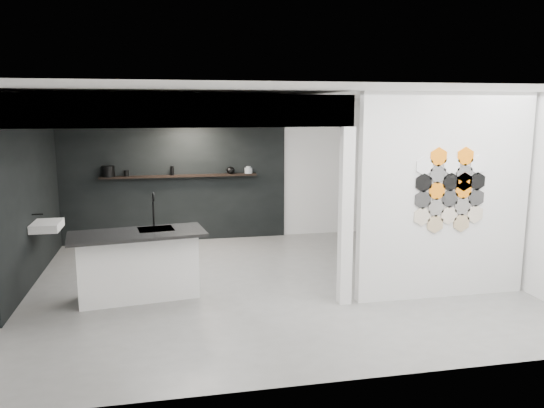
{
  "coord_description": "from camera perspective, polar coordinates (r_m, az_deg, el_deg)",
  "views": [
    {
      "loc": [
        -1.49,
        -7.46,
        2.56
      ],
      "look_at": [
        0.1,
        0.3,
        1.15
      ],
      "focal_mm": 35.0,
      "sensor_mm": 36.0,
      "label": 1
    }
  ],
  "objects": [
    {
      "name": "bottle_dark",
      "position": [
        10.39,
        -10.69,
        3.55
      ],
      "size": [
        0.07,
        0.07,
        0.18
      ],
      "primitive_type": "cylinder",
      "rotation": [
        0.0,
        0.0,
        0.12
      ],
      "color": "black",
      "rests_on": "display_shelf"
    },
    {
      "name": "bay_clad_back",
      "position": [
        10.53,
        -10.45,
        2.36
      ],
      "size": [
        4.4,
        0.04,
        2.35
      ],
      "primitive_type": "cube",
      "color": "black",
      "rests_on": "floor"
    },
    {
      "name": "fascia_beam",
      "position": [
        6.55,
        -10.05,
        9.85
      ],
      "size": [
        4.4,
        0.16,
        0.4
      ],
      "primitive_type": "cube",
      "color": "silver",
      "rests_on": "corner_column"
    },
    {
      "name": "corner_column",
      "position": [
        7.0,
        7.94,
        -1.42
      ],
      "size": [
        0.16,
        0.16,
        2.35
      ],
      "primitive_type": "cube",
      "color": "silver",
      "rests_on": "floor"
    },
    {
      "name": "display_shelf",
      "position": [
        10.41,
        -9.91,
        2.99
      ],
      "size": [
        3.0,
        0.15,
        0.04
      ],
      "primitive_type": "cube",
      "color": "black",
      "rests_on": "bay_clad_back"
    },
    {
      "name": "wall_basin",
      "position": [
        8.62,
        -23.05,
        -2.18
      ],
      "size": [
        0.4,
        0.6,
        0.12
      ],
      "primitive_type": "cube",
      "color": "silver",
      "rests_on": "bay_clad_left"
    },
    {
      "name": "kettle",
      "position": [
        10.47,
        -4.49,
        3.65
      ],
      "size": [
        0.21,
        0.21,
        0.14
      ],
      "primitive_type": "ellipsoid",
      "rotation": [
        0.0,
        0.0,
        0.36
      ],
      "color": "black",
      "rests_on": "display_shelf"
    },
    {
      "name": "partition_panel",
      "position": [
        7.55,
        18.09,
        0.74
      ],
      "size": [
        2.45,
        0.15,
        2.8
      ],
      "primitive_type": "cube",
      "color": "silver",
      "rests_on": "floor"
    },
    {
      "name": "utensil_cup",
      "position": [
        10.42,
        -15.4,
        3.2
      ],
      "size": [
        0.11,
        0.11,
        0.11
      ],
      "primitive_type": "cylinder",
      "rotation": [
        0.0,
        0.0,
        0.29
      ],
      "color": "black",
      "rests_on": "display_shelf"
    },
    {
      "name": "hex_tile_cluster",
      "position": [
        7.48,
        18.68,
        1.44
      ],
      "size": [
        1.04,
        0.02,
        1.16
      ],
      "color": "beige",
      "rests_on": "partition_panel"
    },
    {
      "name": "kitchen_island",
      "position": [
        7.51,
        -14.19,
        -6.26
      ],
      "size": [
        1.87,
        1.02,
        1.44
      ],
      "rotation": [
        0.0,
        0.0,
        0.13
      ],
      "color": "silver",
      "rests_on": "floor"
    },
    {
      "name": "stockpot",
      "position": [
        10.44,
        -17.22,
        3.38
      ],
      "size": [
        0.28,
        0.28,
        0.2
      ],
      "primitive_type": "cylinder",
      "rotation": [
        0.0,
        0.0,
        -0.13
      ],
      "color": "black",
      "rests_on": "display_shelf"
    },
    {
      "name": "bulkhead",
      "position": [
        8.47,
        -10.44,
        9.86
      ],
      "size": [
        4.4,
        4.0,
        0.4
      ],
      "primitive_type": "cube",
      "color": "silver",
      "rests_on": "corner_column"
    },
    {
      "name": "bay_clad_left",
      "position": [
        8.8,
        -24.41,
        0.12
      ],
      "size": [
        0.04,
        4.0,
        2.35
      ],
      "primitive_type": "cube",
      "color": "black",
      "rests_on": "floor"
    },
    {
      "name": "glass_vase",
      "position": [
        10.52,
        -2.55,
        3.7
      ],
      "size": [
        0.11,
        0.11,
        0.14
      ],
      "primitive_type": "cylinder",
      "rotation": [
        0.0,
        0.0,
        0.16
      ],
      "color": "gray",
      "rests_on": "display_shelf"
    },
    {
      "name": "glass_bowl",
      "position": [
        10.53,
        -2.55,
        3.62
      ],
      "size": [
        0.2,
        0.2,
        0.11
      ],
      "primitive_type": "cylinder",
      "rotation": [
        0.0,
        0.0,
        0.31
      ],
      "color": "gray",
      "rests_on": "display_shelf"
    },
    {
      "name": "floor",
      "position": [
        8.03,
        -0.27,
        -8.53
      ],
      "size": [
        7.0,
        6.0,
        0.01
      ],
      "primitive_type": "cube",
      "color": "slate"
    }
  ]
}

